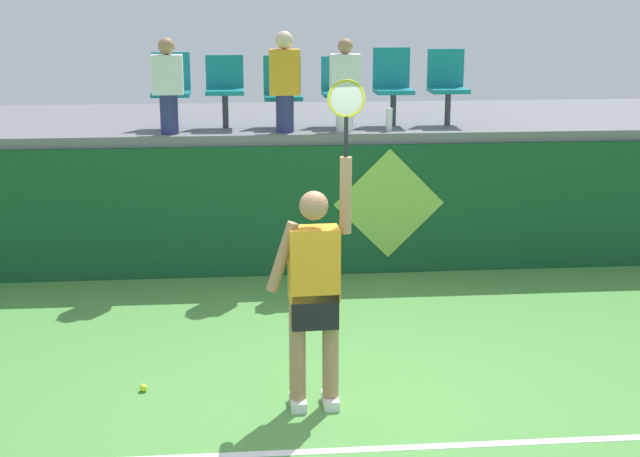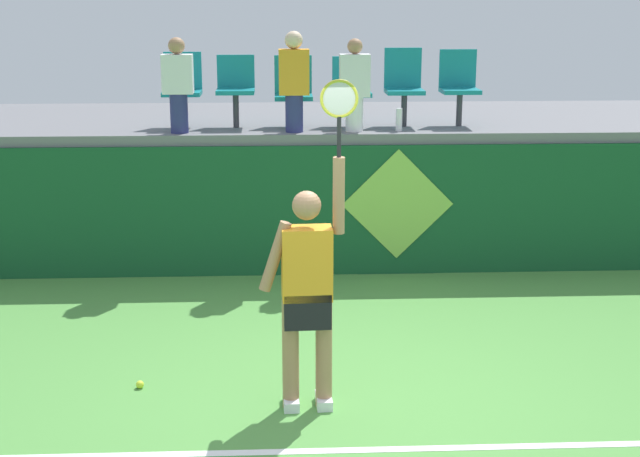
% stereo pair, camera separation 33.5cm
% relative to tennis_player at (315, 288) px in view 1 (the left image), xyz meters
% --- Properties ---
extents(ground_plane, '(40.00, 40.00, 0.00)m').
position_rel_tennis_player_xyz_m(ground_plane, '(0.31, -0.01, -0.98)').
color(ground_plane, '#519342').
extents(court_back_wall, '(11.16, 0.20, 1.50)m').
position_rel_tennis_player_xyz_m(court_back_wall, '(0.31, 3.51, -0.23)').
color(court_back_wall, '#144C28').
rests_on(court_back_wall, ground_plane).
extents(spectator_platform, '(11.16, 3.04, 0.12)m').
position_rel_tennis_player_xyz_m(spectator_platform, '(0.31, 4.98, 0.58)').
color(spectator_platform, slate).
rests_on(spectator_platform, court_back_wall).
extents(court_baseline_stripe, '(10.04, 0.08, 0.01)m').
position_rel_tennis_player_xyz_m(court_baseline_stripe, '(0.31, -0.73, -0.98)').
color(court_baseline_stripe, white).
rests_on(court_baseline_stripe, ground_plane).
extents(tennis_player, '(0.75, 0.28, 2.56)m').
position_rel_tennis_player_xyz_m(tennis_player, '(0.00, 0.00, 0.00)').
color(tennis_player, white).
rests_on(tennis_player, ground_plane).
extents(tennis_ball, '(0.07, 0.07, 0.07)m').
position_rel_tennis_player_xyz_m(tennis_ball, '(-1.38, 0.39, -0.95)').
color(tennis_ball, '#D1E533').
rests_on(tennis_ball, ground_plane).
extents(water_bottle, '(0.07, 0.07, 0.26)m').
position_rel_tennis_player_xyz_m(water_bottle, '(1.17, 3.68, 0.77)').
color(water_bottle, white).
rests_on(water_bottle, spectator_platform).
extents(stadium_chair_0, '(0.44, 0.42, 0.86)m').
position_rel_tennis_player_xyz_m(stadium_chair_0, '(-1.32, 4.14, 1.12)').
color(stadium_chair_0, '#38383D').
rests_on(stadium_chair_0, spectator_platform).
extents(stadium_chair_1, '(0.44, 0.42, 0.83)m').
position_rel_tennis_player_xyz_m(stadium_chair_1, '(-0.70, 4.13, 1.12)').
color(stadium_chair_1, '#38383D').
rests_on(stadium_chair_1, spectator_platform).
extents(stadium_chair_2, '(0.44, 0.42, 0.82)m').
position_rel_tennis_player_xyz_m(stadium_chair_2, '(-0.03, 4.14, 1.08)').
color(stadium_chair_2, '#38383D').
rests_on(stadium_chair_2, spectator_platform).
extents(stadium_chair_3, '(0.44, 0.42, 0.81)m').
position_rel_tennis_player_xyz_m(stadium_chair_3, '(0.66, 4.13, 1.09)').
color(stadium_chair_3, '#38383D').
rests_on(stadium_chair_3, spectator_platform).
extents(stadium_chair_4, '(0.44, 0.42, 0.90)m').
position_rel_tennis_player_xyz_m(stadium_chair_4, '(1.27, 4.14, 1.14)').
color(stadium_chair_4, '#38383D').
rests_on(stadium_chair_4, spectator_platform).
extents(stadium_chair_5, '(0.44, 0.42, 0.88)m').
position_rel_tennis_player_xyz_m(stadium_chair_5, '(1.93, 4.14, 1.13)').
color(stadium_chair_5, '#38383D').
rests_on(stadium_chair_5, spectator_platform).
extents(spectator_0, '(0.34, 0.20, 1.06)m').
position_rel_tennis_player_xyz_m(spectator_0, '(-1.32, 3.66, 1.19)').
color(spectator_0, navy).
rests_on(spectator_0, spectator_platform).
extents(spectator_1, '(0.34, 0.20, 1.04)m').
position_rel_tennis_player_xyz_m(spectator_1, '(0.66, 3.70, 1.17)').
color(spectator_1, white).
rests_on(spectator_1, spectator_platform).
extents(spectator_2, '(0.34, 0.20, 1.12)m').
position_rel_tennis_player_xyz_m(spectator_2, '(-0.03, 3.67, 1.23)').
color(spectator_2, navy).
rests_on(spectator_2, spectator_platform).
extents(wall_signage_mount, '(1.27, 0.01, 1.46)m').
position_rel_tennis_player_xyz_m(wall_signage_mount, '(1.13, 3.40, -0.98)').
color(wall_signage_mount, '#144C28').
rests_on(wall_signage_mount, ground_plane).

